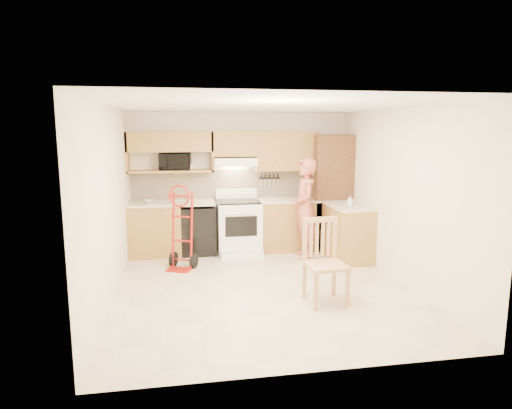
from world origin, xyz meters
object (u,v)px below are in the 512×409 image
object	(u,v)px
range	(239,223)
dining_chair	(326,262)
hand_truck	(180,232)
person	(305,209)
microwave	(175,161)

from	to	relation	value
range	dining_chair	bearing A→B (deg)	-72.70
range	hand_truck	size ratio (longest dim) A/B	0.93
range	person	distance (m)	1.20
microwave	dining_chair	distance (m)	3.51
person	range	bearing A→B (deg)	-107.77
microwave	dining_chair	xyz separation A→B (m)	(1.86, -2.77, -1.10)
hand_truck	dining_chair	bearing A→B (deg)	-18.95
range	person	world-z (taller)	person
range	hand_truck	bearing A→B (deg)	-144.55
microwave	person	size ratio (longest dim) A/B	0.32
range	dining_chair	size ratio (longest dim) A/B	1.05
range	person	bearing A→B (deg)	-22.25
range	dining_chair	xyz separation A→B (m)	(0.77, -2.47, -0.02)
person	hand_truck	distance (m)	2.14
person	dining_chair	xyz separation A→B (m)	(-0.30, -2.04, -0.32)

